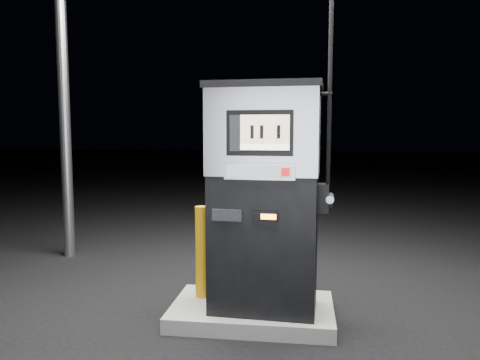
# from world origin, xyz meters

# --- Properties ---
(ground) EXTENTS (80.00, 80.00, 0.00)m
(ground) POSITION_xyz_m (0.00, 0.00, 0.00)
(ground) COLOR black
(ground) RESTS_ON ground
(pump_island) EXTENTS (1.60, 1.00, 0.15)m
(pump_island) POSITION_xyz_m (0.00, 0.00, 0.07)
(pump_island) COLOR slate
(pump_island) RESTS_ON ground
(fuel_dispenser) EXTENTS (1.21, 0.70, 4.51)m
(fuel_dispenser) POSITION_xyz_m (0.12, -0.10, 1.27)
(fuel_dispenser) COLOR black
(fuel_dispenser) RESTS_ON pump_island
(bollard_left) EXTENTS (0.14, 0.14, 0.96)m
(bollard_left) POSITION_xyz_m (-0.55, 0.15, 0.63)
(bollard_left) COLOR orange
(bollard_left) RESTS_ON pump_island
(bollard_right) EXTENTS (0.15, 0.15, 1.02)m
(bollard_right) POSITION_xyz_m (0.55, 0.09, 0.66)
(bollard_right) COLOR orange
(bollard_right) RESTS_ON pump_island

